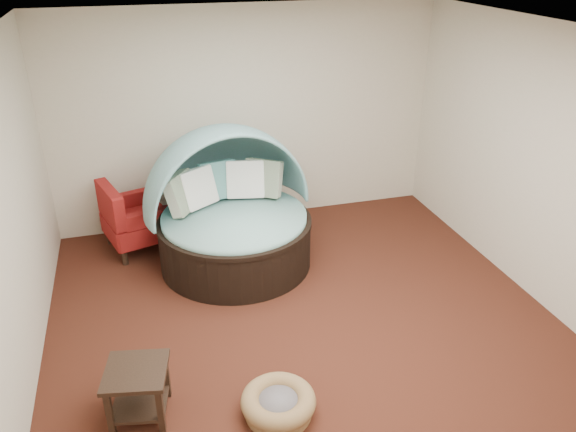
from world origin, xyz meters
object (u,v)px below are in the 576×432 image
object	(u,v)px
red_armchair	(133,219)
side_table	(138,386)
canopy_daybed	(230,202)
pet_basket	(278,403)

from	to	relation	value
red_armchair	side_table	size ratio (longest dim) A/B	1.64
canopy_daybed	red_armchair	xyz separation A→B (m)	(-1.10, 0.59, -0.35)
canopy_daybed	red_armchair	distance (m)	1.30
pet_basket	side_table	world-z (taller)	side_table
canopy_daybed	red_armchair	bearing A→B (deg)	141.54
side_table	canopy_daybed	bearing A→B (deg)	62.00
canopy_daybed	side_table	size ratio (longest dim) A/B	3.74
pet_basket	red_armchair	xyz separation A→B (m)	(-0.99, 3.12, 0.29)
pet_basket	red_armchair	distance (m)	3.28
pet_basket	side_table	distance (m)	1.13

